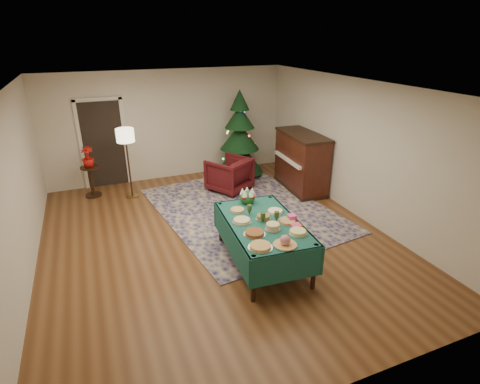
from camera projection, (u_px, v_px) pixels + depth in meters
name	position (u px, v px, depth m)	size (l,w,h in m)	color
room_shell	(214.00, 169.00, 6.37)	(7.00, 7.00, 7.00)	#593319
doorway	(103.00, 142.00, 8.87)	(1.08, 0.04, 2.16)	black
rug	(243.00, 209.00, 7.98)	(3.20, 4.20, 0.02)	#1B1654
buffet_table	(263.00, 230.00, 5.93)	(1.27, 2.00, 0.75)	black
platter_0	(260.00, 246.00, 5.16)	(0.35, 0.35, 0.05)	silver
platter_1	(285.00, 242.00, 5.20)	(0.34, 0.34, 0.16)	silver
platter_2	(298.00, 232.00, 5.52)	(0.28, 0.28, 0.06)	silver
platter_3	(255.00, 233.00, 5.50)	(0.33, 0.33, 0.05)	silver
platter_4	(273.00, 227.00, 5.63)	(0.24, 0.24, 0.10)	silver
platter_5	(287.00, 221.00, 5.86)	(0.30, 0.30, 0.04)	silver
platter_6	(242.00, 221.00, 5.86)	(0.30, 0.30, 0.05)	silver
platter_7	(263.00, 217.00, 5.95)	(0.24, 0.24, 0.07)	silver
platter_8	(275.00, 211.00, 6.18)	(0.28, 0.28, 0.04)	silver
platter_9	(237.00, 210.00, 6.22)	(0.27, 0.27, 0.04)	silver
goblet_0	(249.00, 209.00, 6.08)	(0.08, 0.08, 0.17)	#2D471E
goblet_1	(277.00, 217.00, 5.84)	(0.08, 0.08, 0.17)	#2D471E
goblet_2	(263.00, 217.00, 5.82)	(0.08, 0.08, 0.17)	#2D471E
napkin_stack	(296.00, 226.00, 5.72)	(0.15, 0.15, 0.04)	#ED4265
gift_box	(292.00, 218.00, 5.90)	(0.12, 0.12, 0.10)	#EE429B
centerpiece	(247.00, 196.00, 6.48)	(0.27, 0.27, 0.31)	#1E4C1E
armchair	(229.00, 173.00, 8.81)	(0.86, 0.80, 0.88)	#4A0F13
floor_lamp	(126.00, 140.00, 8.10)	(0.39, 0.39, 1.59)	#A57F3F
side_table	(92.00, 182.00, 8.54)	(0.40, 0.40, 0.71)	black
potted_plant	(88.00, 161.00, 8.34)	(0.26, 0.47, 0.26)	red
christmas_tree	(240.00, 138.00, 9.55)	(1.26, 1.26, 2.22)	black
piano	(301.00, 162.00, 8.82)	(0.84, 1.62, 1.36)	black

